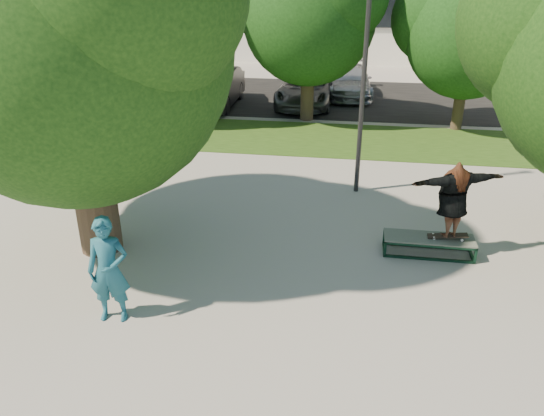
% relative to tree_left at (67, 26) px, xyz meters
% --- Properties ---
extents(ground, '(120.00, 120.00, 0.00)m').
position_rel_tree_left_xyz_m(ground, '(4.29, -1.09, -4.42)').
color(ground, gray).
rests_on(ground, ground).
extents(grass_strip, '(30.00, 4.00, 0.02)m').
position_rel_tree_left_xyz_m(grass_strip, '(5.29, 8.41, -4.41)').
color(grass_strip, '#224212').
rests_on(grass_strip, ground).
extents(asphalt_strip, '(40.00, 8.00, 0.01)m').
position_rel_tree_left_xyz_m(asphalt_strip, '(4.29, 14.91, -4.42)').
color(asphalt_strip, black).
rests_on(asphalt_strip, ground).
extents(tree_left, '(6.96, 5.95, 7.12)m').
position_rel_tree_left_xyz_m(tree_left, '(0.00, 0.00, 0.00)').
color(tree_left, '#38281E').
rests_on(tree_left, ground).
extents(bg_tree_left, '(5.28, 4.51, 5.77)m').
position_rel_tree_left_xyz_m(bg_tree_left, '(-2.28, 9.98, -0.69)').
color(bg_tree_left, '#38281E').
rests_on(bg_tree_left, ground).
extents(bg_tree_mid, '(5.76, 4.92, 6.24)m').
position_rel_tree_left_xyz_m(bg_tree_mid, '(3.22, 10.98, -0.41)').
color(bg_tree_mid, '#38281E').
rests_on(bg_tree_mid, ground).
extents(bg_tree_right, '(5.04, 4.31, 5.43)m').
position_rel_tree_left_xyz_m(bg_tree_right, '(8.73, 10.47, -0.93)').
color(bg_tree_right, '#38281E').
rests_on(bg_tree_right, ground).
extents(lamppost, '(0.25, 0.15, 6.11)m').
position_rel_tree_left_xyz_m(lamppost, '(5.29, 3.91, -1.27)').
color(lamppost, '#2D2D30').
rests_on(lamppost, ground).
extents(grind_box, '(1.80, 0.60, 0.38)m').
position_rel_tree_left_xyz_m(grind_box, '(6.79, 0.73, -4.23)').
color(grind_box, black).
rests_on(grind_box, ground).
extents(skater_rig, '(1.98, 1.20, 1.64)m').
position_rel_tree_left_xyz_m(skater_rig, '(7.14, 0.73, -3.19)').
color(skater_rig, white).
rests_on(skater_rig, grind_box).
extents(bystander, '(0.73, 0.54, 1.85)m').
position_rel_tree_left_xyz_m(bystander, '(1.39, -2.35, -3.50)').
color(bystander, '#1C586B').
rests_on(bystander, ground).
extents(car_silver_a, '(2.43, 4.44, 1.43)m').
position_rel_tree_left_xyz_m(car_silver_a, '(-3.03, 13.95, -3.71)').
color(car_silver_a, '#AFAEB3').
rests_on(car_silver_a, asphalt_strip).
extents(car_dark, '(1.77, 4.79, 1.56)m').
position_rel_tree_left_xyz_m(car_dark, '(-0.71, 12.41, -3.64)').
color(car_dark, black).
rests_on(car_dark, asphalt_strip).
extents(car_grey, '(2.24, 4.80, 1.33)m').
position_rel_tree_left_xyz_m(car_grey, '(2.98, 13.27, -3.76)').
color(car_grey, '#5C5C61').
rests_on(car_grey, asphalt_strip).
extents(car_silver_b, '(2.21, 4.76, 1.35)m').
position_rel_tree_left_xyz_m(car_silver_b, '(4.79, 15.41, -3.75)').
color(car_silver_b, '#AFAEB3').
rests_on(car_silver_b, asphalt_strip).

